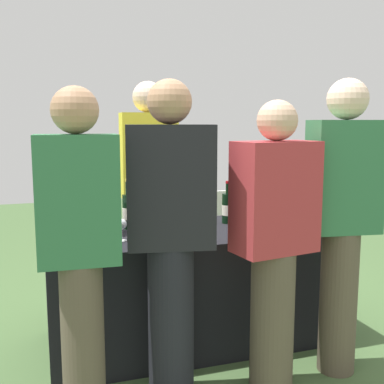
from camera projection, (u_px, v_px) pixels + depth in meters
ground_plane at (192, 338)px, 3.17m from camera, size 12.00×12.00×0.00m
tasting_table at (192, 285)px, 3.12m from camera, size 1.84×0.79×0.74m
wine_bottle_0 at (128, 211)px, 3.09m from camera, size 0.07×0.07×0.33m
wine_bottle_1 at (154, 208)px, 3.18m from camera, size 0.07×0.07×0.34m
wine_bottle_2 at (170, 210)px, 3.14m from camera, size 0.08×0.08×0.31m
wine_bottle_3 at (228, 208)px, 3.27m from camera, size 0.08×0.08×0.29m
wine_bottle_4 at (250, 206)px, 3.28m from camera, size 0.07×0.07×0.32m
wine_bottle_5 at (269, 204)px, 3.40m from camera, size 0.07×0.07×0.31m
wine_glass_0 at (121, 225)px, 2.77m from camera, size 0.06×0.06×0.13m
wine_glass_1 at (249, 217)px, 2.96m from camera, size 0.07×0.07×0.14m
wine_glass_2 at (275, 213)px, 3.07m from camera, size 0.07×0.07×0.15m
ice_bucket at (103, 221)px, 2.95m from camera, size 0.23×0.23×0.17m
server_pouring at (149, 187)px, 3.63m from camera, size 0.43×0.25×1.74m
guest_0 at (80, 246)px, 2.18m from camera, size 0.38×0.22×1.59m
guest_1 at (170, 233)px, 2.39m from camera, size 0.47×0.31×1.64m
guest_2 at (274, 240)px, 2.46m from camera, size 0.46×0.30×1.55m
guest_3 at (342, 216)px, 2.64m from camera, size 0.41×0.27×1.67m
menu_board at (233, 233)px, 4.42m from camera, size 0.51×0.06×0.82m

